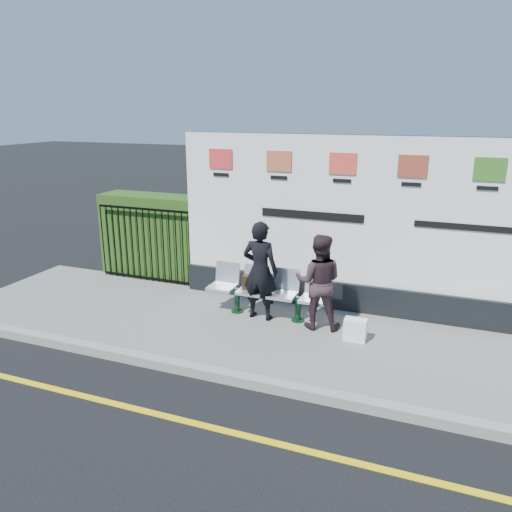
{
  "coord_description": "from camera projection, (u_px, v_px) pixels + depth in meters",
  "views": [
    {
      "loc": [
        1.04,
        -4.43,
        3.55
      ],
      "look_at": [
        -1.73,
        2.76,
        1.25
      ],
      "focal_mm": 35.0,
      "sensor_mm": 36.0,
      "label": 1
    }
  ],
  "objects": [
    {
      "name": "bench",
      "position": [
        267.0,
        304.0,
        8.48
      ],
      "size": [
        2.1,
        0.57,
        0.45
      ],
      "primitive_type": null,
      "rotation": [
        0.0,
        0.0,
        0.01
      ],
      "color": "silver",
      "rests_on": "pavement"
    },
    {
      "name": "kerb",
      "position": [
        335.0,
        399.0,
        6.21
      ],
      "size": [
        14.0,
        0.18,
        0.14
      ],
      "primitive_type": "cube",
      "color": "gray",
      "rests_on": "ground"
    },
    {
      "name": "hedge",
      "position": [
        156.0,
        235.0,
        10.48
      ],
      "size": [
        2.35,
        0.7,
        1.7
      ],
      "primitive_type": "cube",
      "color": "#2B4F17",
      "rests_on": "pavement"
    },
    {
      "name": "yellow_line",
      "position": [
        314.0,
        453.0,
        5.34
      ],
      "size": [
        14.0,
        0.1,
        0.01
      ],
      "primitive_type": "cube",
      "color": "yellow",
      "rests_on": "ground"
    },
    {
      "name": "woman_right",
      "position": [
        319.0,
        282.0,
        7.91
      ],
      "size": [
        0.85,
        0.71,
        1.55
      ],
      "primitive_type": "imported",
      "rotation": [
        0.0,
        0.0,
        3.32
      ],
      "color": "#372328",
      "rests_on": "pavement"
    },
    {
      "name": "ground",
      "position": [
        314.0,
        453.0,
        5.34
      ],
      "size": [
        80.0,
        80.0,
        0.0
      ],
      "primitive_type": "plane",
      "color": "black"
    },
    {
      "name": "billboard",
      "position": [
        406.0,
        242.0,
        8.2
      ],
      "size": [
        8.0,
        0.3,
        3.0
      ],
      "color": "black",
      "rests_on": "pavement"
    },
    {
      "name": "woman_left",
      "position": [
        260.0,
        271.0,
        8.25
      ],
      "size": [
        0.63,
        0.43,
        1.68
      ],
      "primitive_type": "imported",
      "rotation": [
        0.0,
        0.0,
        3.1
      ],
      "color": "black",
      "rests_on": "pavement"
    },
    {
      "name": "railing",
      "position": [
        145.0,
        244.0,
        10.1
      ],
      "size": [
        2.05,
        0.06,
        1.54
      ],
      "primitive_type": null,
      "color": "black",
      "rests_on": "pavement"
    },
    {
      "name": "pavement",
      "position": [
        356.0,
        347.0,
        7.56
      ],
      "size": [
        14.0,
        3.0,
        0.12
      ],
      "primitive_type": "cube",
      "color": "slate",
      "rests_on": "ground"
    },
    {
      "name": "carrier_bag_white",
      "position": [
        355.0,
        330.0,
        7.62
      ],
      "size": [
        0.34,
        0.2,
        0.34
      ],
      "primitive_type": "cube",
      "color": "white",
      "rests_on": "pavement"
    },
    {
      "name": "handbag_brown",
      "position": [
        252.0,
        283.0,
        8.47
      ],
      "size": [
        0.32,
        0.16,
        0.25
      ],
      "primitive_type": "cube",
      "rotation": [
        0.0,
        0.0,
        0.08
      ],
      "color": "black",
      "rests_on": "bench"
    }
  ]
}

